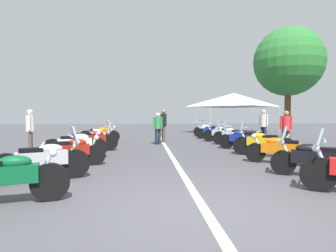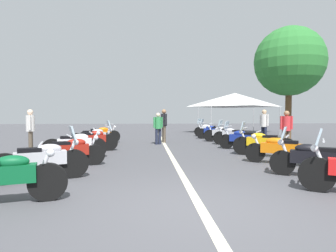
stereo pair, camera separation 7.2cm
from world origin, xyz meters
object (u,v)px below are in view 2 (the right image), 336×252
object	(u,v)px
traffic_cone_0	(53,148)
bystander_4	(164,123)
motorcycle_left_row_1	(42,160)
motorcycle_right_row_2	(280,149)
motorcycle_left_row_2	(71,151)
motorcycle_right_row_3	(263,143)
motorcycle_left_row_6	(100,134)
bystander_0	(286,127)
bystander_1	(30,127)
motorcycle_left_row_4	(93,140)
roadside_tree_0	(289,62)
motorcycle_right_row_1	(314,158)
motorcycle_right_row_4	(243,139)
motorcycle_left_row_3	(76,144)
bystander_3	(264,124)
motorcycle_right_row_5	(233,136)
motorcycle_left_row_0	(2,177)
bystander_2	(158,126)
motorcycle_right_row_6	(223,134)
motorcycle_right_row_7	(213,131)
motorcycle_left_row_5	(94,137)
event_tent	(235,100)
motorcycle_right_row_8	(208,130)

from	to	relation	value
traffic_cone_0	bystander_4	distance (m)	6.22
motorcycle_left_row_1	motorcycle_right_row_2	size ratio (longest dim) A/B	1.07
motorcycle_left_row_2	motorcycle_right_row_3	distance (m)	6.48
motorcycle_left_row_6	traffic_cone_0	bearing A→B (deg)	-117.44
bystander_0	bystander_1	bearing A→B (deg)	-87.96
motorcycle_left_row_4	roadside_tree_0	distance (m)	10.68
motorcycle_right_row_1	motorcycle_right_row_4	size ratio (longest dim) A/B	1.01
motorcycle_left_row_3	motorcycle_left_row_6	bearing A→B (deg)	77.78
motorcycle_right_row_1	bystander_3	world-z (taller)	bystander_3
motorcycle_right_row_3	motorcycle_right_row_5	bearing A→B (deg)	-57.28
motorcycle_left_row_0	bystander_2	distance (m)	9.55
motorcycle_right_row_3	roadside_tree_0	size ratio (longest dim) A/B	0.32
motorcycle_right_row_6	motorcycle_left_row_2	bearing A→B (deg)	77.22
motorcycle_left_row_6	bystander_2	world-z (taller)	bystander_2
bystander_1	bystander_2	distance (m)	5.71
bystander_2	motorcycle_left_row_1	bearing A→B (deg)	130.08
bystander_2	bystander_3	world-z (taller)	bystander_3
motorcycle_right_row_4	bystander_1	world-z (taller)	bystander_1
motorcycle_left_row_6	motorcycle_right_row_7	bearing A→B (deg)	0.52
motorcycle_left_row_5	roadside_tree_0	distance (m)	10.62
motorcycle_left_row_3	bystander_3	xyz separation A→B (m)	(4.08, -8.35, 0.55)
bystander_4	motorcycle_left_row_0	bearing A→B (deg)	57.77
motorcycle_left_row_3	motorcycle_right_row_3	distance (m)	6.55
motorcycle_right_row_6	motorcycle_left_row_3	bearing A→B (deg)	68.59
motorcycle_left_row_0	motorcycle_left_row_3	world-z (taller)	motorcycle_left_row_3
motorcycle_right_row_6	bystander_4	size ratio (longest dim) A/B	1.09
motorcycle_left_row_5	motorcycle_left_row_6	xyz separation A→B (m)	(1.70, 0.01, -0.01)
motorcycle_left_row_3	motorcycle_right_row_3	world-z (taller)	motorcycle_right_row_3
traffic_cone_0	motorcycle_left_row_2	bearing A→B (deg)	-150.78
motorcycle_right_row_4	motorcycle_right_row_6	bearing A→B (deg)	-51.88
event_tent	motorcycle_left_row_2	bearing A→B (deg)	146.40
traffic_cone_0	roadside_tree_0	bearing A→B (deg)	-70.12
motorcycle_right_row_2	bystander_1	bearing A→B (deg)	13.04
motorcycle_left_row_0	motorcycle_left_row_4	bearing A→B (deg)	72.13
motorcycle_left_row_0	motorcycle_left_row_4	distance (m)	6.64
motorcycle_left_row_6	event_tent	distance (m)	12.17
motorcycle_left_row_3	motorcycle_right_row_5	bearing A→B (deg)	15.43
bystander_1	motorcycle_right_row_8	bearing A→B (deg)	24.58
motorcycle_left_row_5	motorcycle_right_row_8	size ratio (longest dim) A/B	1.17
motorcycle_left_row_0	motorcycle_right_row_7	xyz separation A→B (m)	(11.83, -6.30, 0.01)
motorcycle_right_row_7	motorcycle_right_row_6	bearing A→B (deg)	121.68
motorcycle_right_row_8	bystander_3	distance (m)	4.92
motorcycle_left_row_4	motorcycle_right_row_7	size ratio (longest dim) A/B	1.05
motorcycle_right_row_8	bystander_2	size ratio (longest dim) A/B	1.08
bystander_1	motorcycle_left_row_1	bearing A→B (deg)	-80.62
motorcycle_left_row_3	bystander_4	world-z (taller)	bystander_4
motorcycle_right_row_6	bystander_4	distance (m)	3.21
motorcycle_left_row_0	motorcycle_left_row_5	world-z (taller)	motorcycle_left_row_5
motorcycle_left_row_6	motorcycle_right_row_1	size ratio (longest dim) A/B	1.15
event_tent	motorcycle_right_row_8	bearing A→B (deg)	141.33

